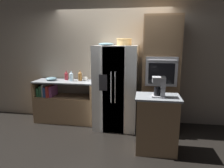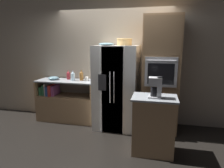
{
  "view_description": "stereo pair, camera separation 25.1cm",
  "coord_description": "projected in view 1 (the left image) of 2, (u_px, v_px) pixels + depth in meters",
  "views": [
    {
      "loc": [
        0.71,
        -3.97,
        1.78
      ],
      "look_at": [
        0.07,
        -0.02,
        0.95
      ],
      "focal_mm": 32.0,
      "sensor_mm": 36.0,
      "label": 1
    },
    {
      "loc": [
        0.95,
        -3.92,
        1.78
      ],
      "look_at": [
        0.07,
        -0.02,
        0.95
      ],
      "focal_mm": 32.0,
      "sensor_mm": 36.0,
      "label": 2
    }
  ],
  "objects": [
    {
      "name": "ground_plane",
      "position": [
        109.0,
        127.0,
        4.31
      ],
      "size": [
        20.0,
        20.0,
        0.0
      ],
      "primitive_type": "plane",
      "color": "black"
    },
    {
      "name": "wall_back",
      "position": [
        112.0,
        60.0,
        4.5
      ],
      "size": [
        12.0,
        0.06,
        2.8
      ],
      "color": "tan",
      "rests_on": "ground_plane"
    },
    {
      "name": "counter_left",
      "position": [
        65.0,
        106.0,
        4.58
      ],
      "size": [
        1.35,
        0.55,
        0.94
      ],
      "color": "#93704C",
      "rests_on": "ground_plane"
    },
    {
      "name": "refrigerator",
      "position": [
        116.0,
        87.0,
        4.18
      ],
      "size": [
        0.87,
        0.82,
        1.72
      ],
      "color": "silver",
      "rests_on": "ground_plane"
    },
    {
      "name": "wall_oven",
      "position": [
        160.0,
        74.0,
        4.04
      ],
      "size": [
        0.7,
        0.73,
        2.29
      ],
      "color": "#93704C",
      "rests_on": "ground_plane"
    },
    {
      "name": "island_counter",
      "position": [
        157.0,
        124.0,
        3.27
      ],
      "size": [
        0.7,
        0.51,
        0.95
      ],
      "color": "#93704C",
      "rests_on": "ground_plane"
    },
    {
      "name": "wicker_basket",
      "position": [
        124.0,
        42.0,
        3.99
      ],
      "size": [
        0.31,
        0.31,
        0.14
      ],
      "color": "tan",
      "rests_on": "refrigerator"
    },
    {
      "name": "fruit_bowl",
      "position": [
        106.0,
        44.0,
        3.98
      ],
      "size": [
        0.31,
        0.31,
        0.06
      ],
      "color": "#668C99",
      "rests_on": "refrigerator"
    },
    {
      "name": "bottle_tall",
      "position": [
        71.0,
        76.0,
        4.42
      ],
      "size": [
        0.09,
        0.09,
        0.22
      ],
      "color": "silver",
      "rests_on": "counter_left"
    },
    {
      "name": "bottle_short",
      "position": [
        66.0,
        76.0,
        4.54
      ],
      "size": [
        0.08,
        0.08,
        0.21
      ],
      "color": "maroon",
      "rests_on": "counter_left"
    },
    {
      "name": "bottle_wide",
      "position": [
        80.0,
        76.0,
        4.43
      ],
      "size": [
        0.09,
        0.09,
        0.24
      ],
      "color": "brown",
      "rests_on": "counter_left"
    },
    {
      "name": "mug",
      "position": [
        85.0,
        79.0,
        4.45
      ],
      "size": [
        0.11,
        0.08,
        0.08
      ],
      "color": "silver",
      "rests_on": "counter_left"
    },
    {
      "name": "mixing_bowl",
      "position": [
        51.0,
        79.0,
        4.5
      ],
      "size": [
        0.24,
        0.24,
        0.07
      ],
      "color": "#668C99",
      "rests_on": "counter_left"
    },
    {
      "name": "coffee_maker",
      "position": [
        160.0,
        86.0,
        3.09
      ],
      "size": [
        0.2,
        0.17,
        0.32
      ],
      "color": "#B2B2B7",
      "rests_on": "island_counter"
    }
  ]
}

